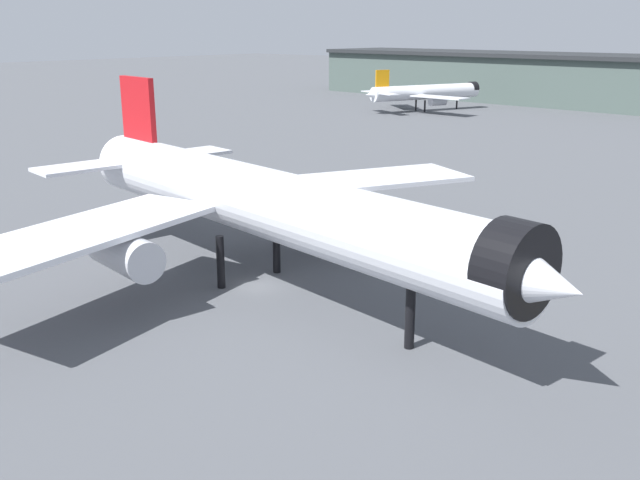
# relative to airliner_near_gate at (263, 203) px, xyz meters

# --- Properties ---
(ground) EXTENTS (900.00, 900.00, 0.00)m
(ground) POSITION_rel_airliner_near_gate_xyz_m (-0.41, -0.53, -7.81)
(ground) COLOR #4C4F54
(airliner_near_gate) EXTENTS (61.40, 55.45, 17.73)m
(airliner_near_gate) POSITION_rel_airliner_near_gate_xyz_m (0.00, 0.00, 0.00)
(airliner_near_gate) COLOR silver
(airliner_near_gate) RESTS_ON ground
(airliner_far_taxiway) EXTENTS (34.60, 38.83, 11.86)m
(airliner_far_taxiway) POSITION_rel_airliner_near_gate_xyz_m (-66.41, 133.21, -2.59)
(airliner_far_taxiway) COLOR silver
(airliner_far_taxiway) RESTS_ON ground
(terminal_building) EXTENTS (181.72, 46.17, 22.81)m
(terminal_building) POSITION_rel_airliner_near_gate_xyz_m (-38.83, 175.98, 0.00)
(terminal_building) COLOR #475651
(terminal_building) RESTS_ON ground
(traffic_cone_wingtip) EXTENTS (0.58, 0.58, 0.73)m
(traffic_cone_wingtip) POSITION_rel_airliner_near_gate_xyz_m (-30.47, 18.12, -7.45)
(traffic_cone_wingtip) COLOR #F2600C
(traffic_cone_wingtip) RESTS_ON ground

